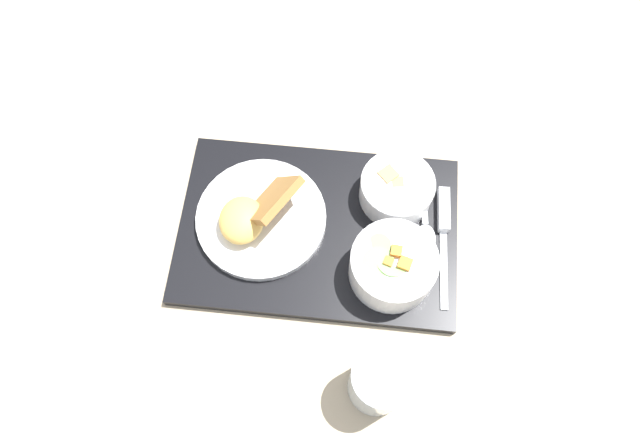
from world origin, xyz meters
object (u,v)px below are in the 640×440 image
(plate_main, at_px, (260,217))
(knife, at_px, (446,219))
(bowl_soup, at_px, (399,188))
(glass_water, at_px, (381,382))
(bowl_salad, at_px, (395,265))
(spoon, at_px, (427,221))

(plate_main, xyz_separation_m, knife, (-0.28, 0.00, -0.01))
(bowl_soup, xyz_separation_m, knife, (-0.07, 0.04, -0.02))
(plate_main, distance_m, knife, 0.28)
(bowl_soup, relative_size, plate_main, 0.57)
(plate_main, relative_size, glass_water, 1.89)
(bowl_salad, distance_m, spoon, 0.10)
(bowl_soup, bearing_deg, knife, 149.11)
(glass_water, bearing_deg, bowl_salad, -99.90)
(bowl_soup, height_order, knife, bowl_soup)
(bowl_salad, xyz_separation_m, bowl_soup, (-0.01, -0.13, -0.01))
(knife, bearing_deg, bowl_soup, -116.18)
(bowl_soup, distance_m, knife, 0.09)
(knife, distance_m, glass_water, 0.27)
(plate_main, bearing_deg, knife, 179.52)
(plate_main, bearing_deg, spoon, 179.00)
(bowl_salad, height_order, spoon, bowl_salad)
(spoon, bearing_deg, knife, 95.06)
(glass_water, bearing_deg, spoon, -109.44)
(bowl_salad, relative_size, knife, 0.65)
(spoon, height_order, glass_water, glass_water)
(bowl_salad, relative_size, glass_water, 1.19)
(bowl_soup, bearing_deg, bowl_salad, 83.51)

